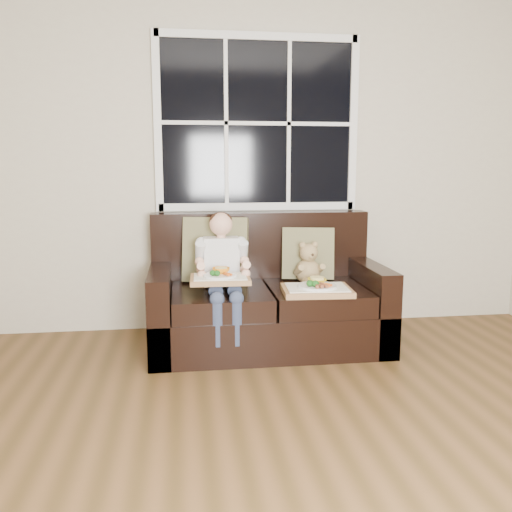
{
  "coord_description": "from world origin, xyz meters",
  "views": [
    {
      "loc": [
        -0.65,
        -1.87,
        1.33
      ],
      "look_at": [
        -0.14,
        1.85,
        0.69
      ],
      "focal_mm": 38.0,
      "sensor_mm": 36.0,
      "label": 1
    }
  ],
  "objects": [
    {
      "name": "tray_left",
      "position": [
        -0.4,
        1.72,
        0.57
      ],
      "size": [
        0.41,
        0.32,
        0.09
      ],
      "rotation": [
        0.0,
        0.0,
        -0.03
      ],
      "color": "#A47F4A",
      "rests_on": "child"
    },
    {
      "name": "pillow_left",
      "position": [
        -0.4,
        2.17,
        0.69
      ],
      "size": [
        0.52,
        0.32,
        0.5
      ],
      "rotation": [
        -0.21,
        0.0,
        -0.21
      ],
      "color": "olive",
      "rests_on": "loveseat"
    },
    {
      "name": "teddy_bear",
      "position": [
        0.28,
        2.02,
        0.58
      ],
      "size": [
        0.21,
        0.25,
        0.33
      ],
      "rotation": [
        0.0,
        0.0,
        0.14
      ],
      "color": "tan",
      "rests_on": "loveseat"
    },
    {
      "name": "tray_right",
      "position": [
        0.26,
        1.69,
        0.48
      ],
      "size": [
        0.49,
        0.39,
        0.11
      ],
      "rotation": [
        0.0,
        0.0,
        -0.07
      ],
      "color": "#A47F4A",
      "rests_on": "loveseat"
    },
    {
      "name": "window_back",
      "position": [
        -0.04,
        2.48,
        1.65
      ],
      "size": [
        1.62,
        0.04,
        1.37
      ],
      "color": "black",
      "rests_on": "room_walls"
    },
    {
      "name": "ground",
      "position": [
        0.0,
        0.0,
        0.0
      ],
      "size": [
        5.0,
        5.0,
        0.0
      ],
      "primitive_type": "plane",
      "color": "brown",
      "rests_on": "ground"
    },
    {
      "name": "pillow_right",
      "position": [
        0.31,
        2.17,
        0.65
      ],
      "size": [
        0.43,
        0.26,
        0.41
      ],
      "rotation": [
        -0.21,
        0.0,
        -0.21
      ],
      "color": "olive",
      "rests_on": "loveseat"
    },
    {
      "name": "room_walls",
      "position": [
        0.0,
        0.0,
        1.59
      ],
      "size": [
        4.52,
        5.02,
        2.71
      ],
      "color": "beige",
      "rests_on": "ground"
    },
    {
      "name": "child",
      "position": [
        -0.37,
        1.9,
        0.64
      ],
      "size": [
        0.37,
        0.59,
        0.84
      ],
      "color": "silver",
      "rests_on": "loveseat"
    },
    {
      "name": "loveseat",
      "position": [
        -0.04,
        2.02,
        0.31
      ],
      "size": [
        1.7,
        0.92,
        0.96
      ],
      "color": "black",
      "rests_on": "ground"
    }
  ]
}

